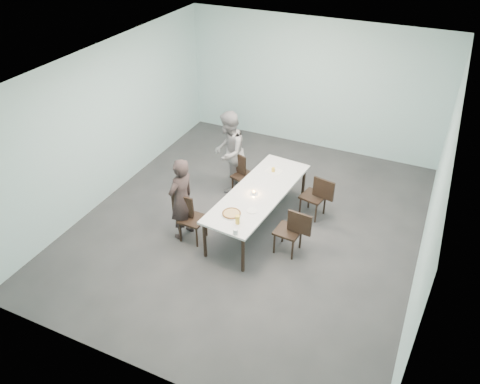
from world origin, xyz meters
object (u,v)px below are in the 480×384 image
at_px(diner_far, 229,152).
at_px(amber_tumbler, 273,170).
at_px(chair_far_right, 317,194).
at_px(diner_near, 181,199).
at_px(chair_near_right, 293,229).
at_px(chair_far_left, 242,172).
at_px(tealight, 254,193).
at_px(beer_glass, 238,220).
at_px(table, 259,194).
at_px(chair_near_left, 188,215).
at_px(water_tumbler, 236,231).
at_px(pizza, 232,213).
at_px(side_plate, 252,211).

height_order(diner_far, amber_tumbler, diner_far).
distance_m(chair_far_right, diner_near, 2.54).
xyz_separation_m(chair_near_right, amber_tumbler, (-0.84, 1.21, 0.29)).
height_order(chair_far_left, tealight, chair_far_left).
bearing_deg(beer_glass, table, 92.79).
bearing_deg(chair_near_right, diner_near, 15.18).
bearing_deg(amber_tumbler, diner_far, 170.03).
bearing_deg(tealight, amber_tumbler, 87.37).
xyz_separation_m(table, chair_near_left, (-0.97, -0.85, -0.19)).
distance_m(chair_near_right, amber_tumbler, 1.50).
height_order(tealight, amber_tumbler, amber_tumbler).
distance_m(chair_far_right, tealight, 1.28).
relative_size(chair_near_left, chair_far_left, 1.00).
relative_size(diner_near, water_tumbler, 17.38).
relative_size(table, chair_far_right, 3.07).
xyz_separation_m(chair_near_right, water_tumbler, (-0.69, -0.79, 0.29)).
xyz_separation_m(diner_far, pizza, (0.90, -1.75, -0.08)).
bearing_deg(chair_near_left, diner_far, 93.35).
bearing_deg(tealight, pizza, -97.58).
xyz_separation_m(chair_far_left, pizza, (0.58, -1.67, 0.27)).
relative_size(table, diner_far, 1.57).
height_order(chair_near_right, water_tumbler, chair_near_right).
bearing_deg(tealight, diner_far, 133.86).
xyz_separation_m(chair_far_right, water_tumbler, (-0.77, -1.96, 0.29)).
height_order(table, beer_glass, beer_glass).
relative_size(chair_near_left, tealight, 15.54).
bearing_deg(water_tumbler, chair_far_right, 68.64).
height_order(diner_far, side_plate, diner_far).
bearing_deg(chair_near_right, chair_near_left, 16.72).
bearing_deg(tealight, chair_far_right, 40.58).
bearing_deg(pizza, diner_far, 117.19).
distance_m(pizza, amber_tumbler, 1.57).
bearing_deg(chair_far_left, chair_far_right, 13.83).
relative_size(diner_far, beer_glass, 11.31).
bearing_deg(amber_tumbler, chair_near_left, -121.12).
distance_m(chair_near_right, water_tumbler, 1.09).
relative_size(chair_far_left, amber_tumbler, 10.88).
distance_m(diner_far, pizza, 1.96).
xyz_separation_m(chair_near_left, beer_glass, (1.02, -0.15, 0.32)).
xyz_separation_m(side_plate, water_tumbler, (0.01, -0.66, 0.04)).
height_order(water_tumbler, amber_tumbler, water_tumbler).
height_order(diner_far, water_tumbler, diner_far).
distance_m(chair_near_left, diner_far, 1.81).
relative_size(chair_far_left, chair_far_right, 1.00).
distance_m(table, chair_far_right, 1.16).
bearing_deg(side_plate, diner_near, -169.27).
xyz_separation_m(chair_near_left, chair_near_right, (1.80, 0.39, 0.00)).
distance_m(chair_near_left, amber_tumbler, 1.88).
xyz_separation_m(chair_far_left, water_tumbler, (0.85, -2.11, 0.29)).
distance_m(chair_near_left, beer_glass, 1.08).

